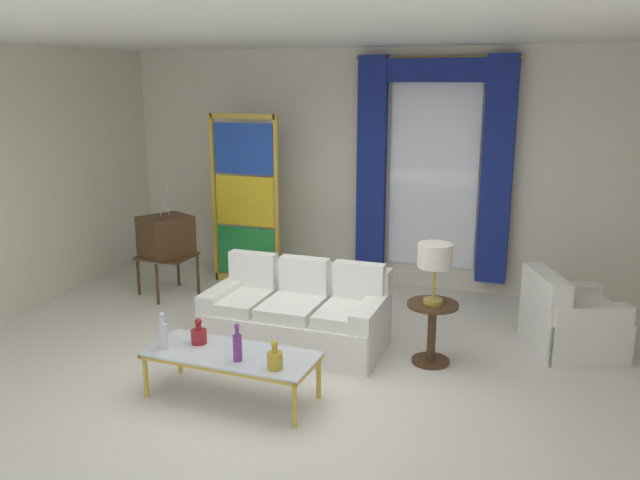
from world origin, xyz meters
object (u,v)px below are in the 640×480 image
at_px(bottle_crystal_tall, 199,335).
at_px(peacock_figurine, 260,280).
at_px(bottle_blue_decanter, 163,334).
at_px(vintage_tv, 166,238).
at_px(couch_white_long, 299,315).
at_px(stained_glass_divider, 245,204).
at_px(coffee_table, 231,357).
at_px(table_lamp_brass, 435,258).
at_px(bottle_amber_squat, 275,359).
at_px(round_side_table, 432,327).
at_px(armchair_white, 568,323).
at_px(bottle_ruby_flask, 237,346).

xyz_separation_m(bottle_crystal_tall, peacock_figurine, (-0.59, 2.37, -0.27)).
xyz_separation_m(bottle_blue_decanter, vintage_tv, (-1.47, 2.25, 0.19)).
relative_size(couch_white_long, stained_glass_divider, 0.81).
bearing_deg(stained_glass_divider, couch_white_long, -48.58).
bearing_deg(vintage_tv, peacock_figurine, 16.49).
bearing_deg(vintage_tv, coffee_table, -45.98).
xyz_separation_m(vintage_tv, table_lamp_brass, (3.46, -0.82, 0.30)).
bearing_deg(coffee_table, peacock_figurine, 111.08).
bearing_deg(coffee_table, bottle_amber_squat, -17.30).
xyz_separation_m(coffee_table, round_side_table, (1.41, 1.31, -0.02)).
relative_size(couch_white_long, armchair_white, 1.66).
distance_m(bottle_blue_decanter, round_side_table, 2.46).
xyz_separation_m(couch_white_long, vintage_tv, (-2.11, 0.84, 0.42)).
distance_m(couch_white_long, round_side_table, 1.35).
bearing_deg(bottle_crystal_tall, bottle_ruby_flask, -22.50).
distance_m(couch_white_long, vintage_tv, 2.31).
relative_size(coffee_table, round_side_table, 2.42).
bearing_deg(table_lamp_brass, round_side_table, 90.00).
distance_m(bottle_ruby_flask, vintage_tv, 3.13).
distance_m(coffee_table, table_lamp_brass, 2.03).
height_order(bottle_amber_squat, armchair_white, armchair_white).
distance_m(coffee_table, armchair_white, 3.34).
height_order(bottle_crystal_tall, peacock_figurine, bottle_crystal_tall).
height_order(couch_white_long, bottle_ruby_flask, couch_white_long).
bearing_deg(bottle_amber_squat, table_lamp_brass, 56.90).
relative_size(bottle_crystal_tall, vintage_tv, 0.17).
bearing_deg(peacock_figurine, stained_glass_divider, 133.03).
relative_size(couch_white_long, table_lamp_brass, 3.12).
relative_size(bottle_amber_squat, peacock_figurine, 0.39).
relative_size(bottle_ruby_flask, peacock_figurine, 0.53).
bearing_deg(couch_white_long, round_side_table, 1.06).
relative_size(bottle_blue_decanter, table_lamp_brass, 0.57).
xyz_separation_m(stained_glass_divider, table_lamp_brass, (2.77, -1.58, -0.03)).
relative_size(bottle_ruby_flask, round_side_table, 0.54).
relative_size(round_side_table, table_lamp_brass, 1.04).
bearing_deg(bottle_crystal_tall, table_lamp_brass, 34.72).
distance_m(couch_white_long, bottle_ruby_flask, 1.42).
height_order(couch_white_long, bottle_crystal_tall, couch_white_long).
bearing_deg(bottle_ruby_flask, peacock_figurine, 112.61).
bearing_deg(vintage_tv, bottle_ruby_flask, -45.85).
height_order(vintage_tv, round_side_table, vintage_tv).
xyz_separation_m(bottle_crystal_tall, table_lamp_brass, (1.77, 1.23, 0.54)).
bearing_deg(peacock_figurine, bottle_crystal_tall, -76.06).
distance_m(bottle_blue_decanter, peacock_figurine, 2.62).
distance_m(armchair_white, round_side_table, 1.43).
xyz_separation_m(vintage_tv, armchair_white, (4.66, -0.04, -0.44)).
bearing_deg(bottle_blue_decanter, bottle_ruby_flask, 0.36).
bearing_deg(vintage_tv, bottle_blue_decanter, -56.77).
bearing_deg(table_lamp_brass, bottle_ruby_flask, -132.10).
bearing_deg(coffee_table, round_side_table, 42.73).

